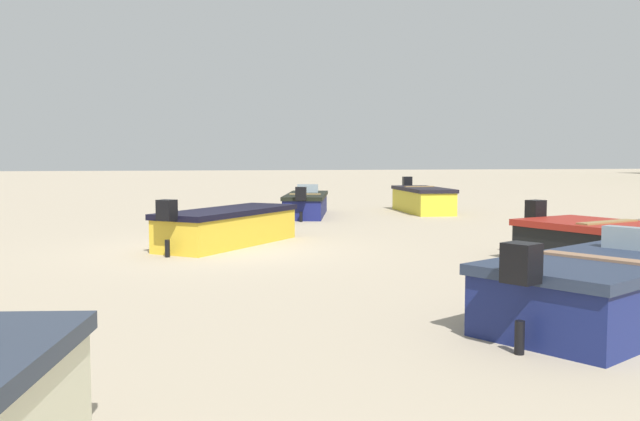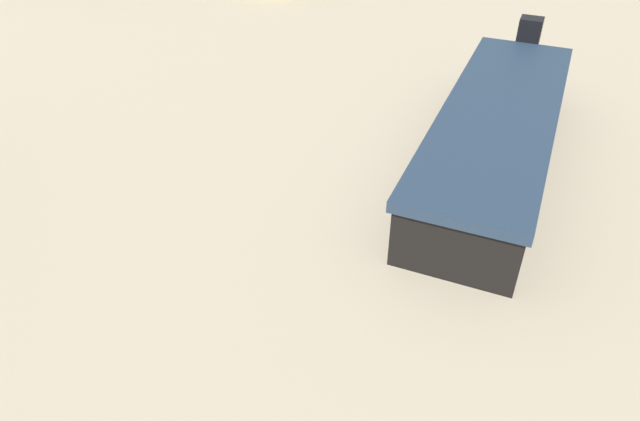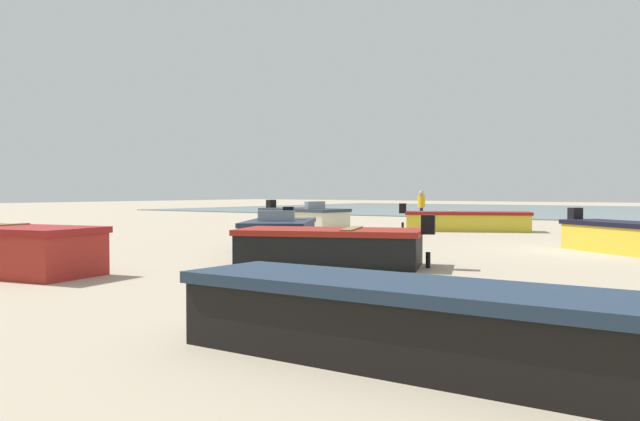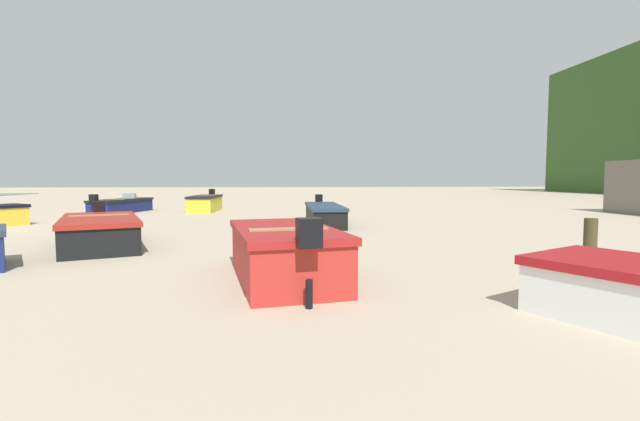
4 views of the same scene
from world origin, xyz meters
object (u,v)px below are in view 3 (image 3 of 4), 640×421
(boat_yellow_8, at_px, (467,221))
(boat_red_9, at_px, (13,250))
(boat_black_6, at_px, (409,322))
(beach_walker_foreground, at_px, (421,205))
(boat_black_3, at_px, (331,247))
(boat_yellow_4, at_px, (629,237))
(boat_navy_1, at_px, (280,234))
(boat_cream_0, at_px, (304,220))

(boat_yellow_8, bearing_deg, boat_red_9, -29.95)
(boat_black_6, relative_size, beach_walker_foreground, 3.03)
(boat_black_3, height_order, boat_yellow_4, boat_yellow_4)
(boat_yellow_4, distance_m, beach_walker_foreground, 15.05)
(boat_red_9, relative_size, beach_walker_foreground, 2.33)
(boat_navy_1, bearing_deg, beach_walker_foreground, -109.59)
(boat_navy_1, relative_size, boat_yellow_8, 0.83)
(boat_cream_0, distance_m, beach_walker_foreground, 7.87)
(boat_black_6, bearing_deg, boat_yellow_8, 21.07)
(boat_black_3, distance_m, boat_yellow_8, 13.50)
(boat_navy_1, height_order, boat_black_6, boat_navy_1)
(boat_navy_1, distance_m, boat_red_9, 7.33)
(boat_cream_0, bearing_deg, boat_black_3, 47.41)
(boat_yellow_4, height_order, boat_yellow_8, boat_yellow_4)
(boat_black_6, bearing_deg, boat_cream_0, 39.00)
(boat_yellow_4, bearing_deg, boat_red_9, -0.09)
(boat_black_3, distance_m, boat_yellow_4, 8.14)
(boat_cream_0, bearing_deg, boat_yellow_4, 86.43)
(boat_cream_0, xyz_separation_m, boat_red_9, (-3.40, 13.96, -0.00))
(boat_red_9, bearing_deg, boat_cream_0, -176.89)
(boat_black_3, bearing_deg, boat_navy_1, 31.50)
(boat_navy_1, xyz_separation_m, beach_walker_foreground, (2.88, -14.42, 0.54))
(boat_black_3, relative_size, beach_walker_foreground, 2.65)
(boat_cream_0, height_order, boat_navy_1, boat_cream_0)
(boat_red_9, bearing_deg, boat_yellow_4, 131.84)
(boat_black_6, xyz_separation_m, beach_walker_foreground, (11.45, -23.32, 0.56))
(boat_black_6, bearing_deg, boat_navy_1, 43.80)
(beach_walker_foreground, bearing_deg, boat_red_9, -16.36)
(boat_red_9, bearing_deg, boat_black_3, 128.82)
(boat_yellow_4, bearing_deg, boat_yellow_8, -95.34)
(beach_walker_foreground, bearing_deg, boat_yellow_8, 24.10)
(boat_red_9, bearing_deg, beach_walker_foreground, 175.15)
(boat_cream_0, relative_size, boat_yellow_8, 0.77)
(boat_cream_0, relative_size, boat_black_3, 0.91)
(boat_yellow_8, relative_size, beach_walker_foreground, 3.11)
(boat_cream_0, xyz_separation_m, beach_walker_foreground, (-1.22, -7.76, 0.48))
(boat_cream_0, relative_size, boat_red_9, 1.03)
(boat_yellow_8, bearing_deg, boat_navy_1, -29.75)
(beach_walker_foreground, bearing_deg, boat_black_6, 4.09)
(boat_yellow_8, bearing_deg, boat_black_3, -14.29)
(boat_yellow_4, relative_size, beach_walker_foreground, 2.42)
(boat_yellow_4, height_order, boat_red_9, boat_red_9)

